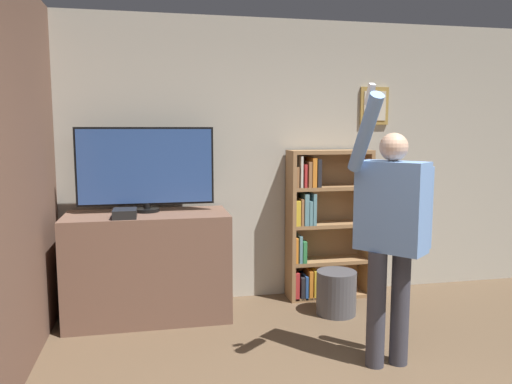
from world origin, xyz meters
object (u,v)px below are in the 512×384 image
object	(u,v)px
game_console	(125,213)
bookshelf	(320,225)
television	(146,168)
waste_bin	(336,293)
person	(391,227)

from	to	relation	value
game_console	bookshelf	distance (m)	1.89
television	bookshelf	xyz separation A→B (m)	(1.66, 0.13, -0.59)
game_console	waste_bin	xyz separation A→B (m)	(1.82, -0.08, -0.77)
bookshelf	television	bearing A→B (deg)	-175.54
game_console	person	xyz separation A→B (m)	(1.82, -1.08, 0.03)
game_console	waste_bin	size ratio (longest dim) A/B	0.58
television	bookshelf	distance (m)	1.77
television	game_console	distance (m)	0.48
television	bookshelf	bearing A→B (deg)	4.46
bookshelf	person	xyz separation A→B (m)	(-0.01, -1.49, 0.27)
game_console	bookshelf	xyz separation A→B (m)	(1.83, 0.41, -0.25)
television	bookshelf	world-z (taller)	television
television	waste_bin	size ratio (longest dim) A/B	3.02
waste_bin	bookshelf	bearing A→B (deg)	89.11
person	waste_bin	world-z (taller)	person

